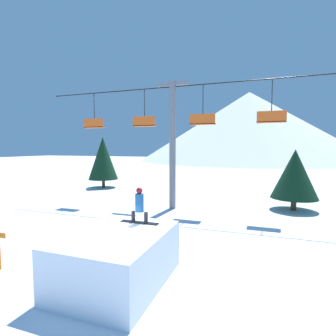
{
  "coord_description": "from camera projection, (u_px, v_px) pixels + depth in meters",
  "views": [
    {
      "loc": [
        4.34,
        -7.21,
        4.58
      ],
      "look_at": [
        -0.12,
        5.33,
        3.53
      ],
      "focal_mm": 28.0,
      "sensor_mm": 36.0,
      "label": 1
    }
  ],
  "objects": [
    {
      "name": "pine_tree_far",
      "position": [
        103.0,
        158.0,
        29.7
      ],
      "size": [
        3.3,
        3.3,
        5.75
      ],
      "color": "#4C3823",
      "rests_on": "ground_plane"
    },
    {
      "name": "mountain_ridge",
      "position": [
        249.0,
        127.0,
        91.4
      ],
      "size": [
        75.27,
        75.27,
        23.69
      ],
      "color": "silver",
      "rests_on": "ground_plane"
    },
    {
      "name": "pine_tree_near",
      "position": [
        295.0,
        174.0,
        18.95
      ],
      "size": [
        3.28,
        3.28,
        4.46
      ],
      "color": "#4C3823",
      "rests_on": "ground_plane"
    },
    {
      "name": "snowboarder",
      "position": [
        139.0,
        205.0,
        9.85
      ],
      "size": [
        1.51,
        0.32,
        1.35
      ],
      "color": "black",
      "rests_on": "snow_ramp"
    },
    {
      "name": "ground_plane",
      "position": [
        117.0,
        287.0,
        8.58
      ],
      "size": [
        220.0,
        220.0,
        0.0
      ],
      "primitive_type": "plane",
      "color": "white"
    },
    {
      "name": "snow_ramp",
      "position": [
        118.0,
        258.0,
        8.82
      ],
      "size": [
        3.06,
        4.11,
        1.73
      ],
      "color": "white",
      "rests_on": "ground_plane"
    },
    {
      "name": "chairlift",
      "position": [
        172.0,
        135.0,
        19.25
      ],
      "size": [
        21.19,
        0.48,
        9.37
      ],
      "color": "slate",
      "rests_on": "ground_plane"
    }
  ]
}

